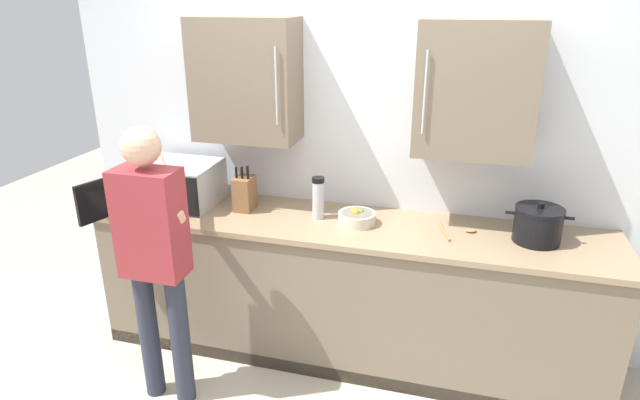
{
  "coord_description": "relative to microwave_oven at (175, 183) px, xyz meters",
  "views": [
    {
      "loc": [
        0.62,
        -2.01,
        2.2
      ],
      "look_at": [
        -0.15,
        0.82,
        1.08
      ],
      "focal_mm": 29.71,
      "sensor_mm": 36.0,
      "label": 1
    }
  ],
  "objects": [
    {
      "name": "back_wall_tiled",
      "position": [
        1.16,
        0.29,
        0.38
      ],
      "size": [
        3.83,
        0.44,
        2.74
      ],
      "color": "silver",
      "rests_on": "ground_plane"
    },
    {
      "name": "fruit_bowl",
      "position": [
        1.23,
        -0.03,
        -0.09
      ],
      "size": [
        0.22,
        0.22,
        0.1
      ],
      "color": "beige",
      "rests_on": "counter_unit"
    },
    {
      "name": "microwave_oven",
      "position": [
        0.0,
        0.0,
        0.0
      ],
      "size": [
        0.62,
        0.76,
        0.27
      ],
      "color": "#B7BABF",
      "rests_on": "counter_unit"
    },
    {
      "name": "counter_unit",
      "position": [
        1.16,
        -0.03,
        -0.6
      ],
      "size": [
        3.16,
        0.65,
        0.93
      ],
      "color": "#756651",
      "rests_on": "ground_plane"
    },
    {
      "name": "thermos_flask",
      "position": [
        0.98,
        -0.01,
        -0.0
      ],
      "size": [
        0.08,
        0.08,
        0.26
      ],
      "color": "#B7BABF",
      "rests_on": "counter_unit"
    },
    {
      "name": "person_figure",
      "position": [
        0.26,
        -0.7,
        -0.1
      ],
      "size": [
        0.44,
        0.53,
        1.62
      ],
      "color": "#282D3D",
      "rests_on": "ground_plane"
    },
    {
      "name": "wooden_spoon",
      "position": [
        1.81,
        0.0,
        -0.12
      ],
      "size": [
        0.23,
        0.25,
        0.02
      ],
      "color": "#A37547",
      "rests_on": "counter_unit"
    },
    {
      "name": "knife_block",
      "position": [
        0.49,
        0.01,
        -0.02
      ],
      "size": [
        0.11,
        0.15,
        0.3
      ],
      "color": "brown",
      "rests_on": "counter_unit"
    },
    {
      "name": "stock_pot",
      "position": [
        2.24,
        -0.01,
        -0.03
      ],
      "size": [
        0.36,
        0.26,
        0.23
      ],
      "color": "black",
      "rests_on": "counter_unit"
    }
  ]
}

